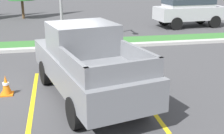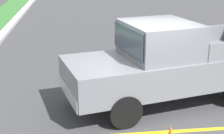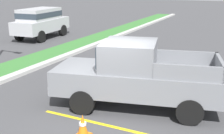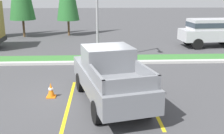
# 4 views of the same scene
# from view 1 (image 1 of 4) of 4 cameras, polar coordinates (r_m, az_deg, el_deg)

# --- Properties ---
(ground_plane) EXTENTS (120.00, 120.00, 0.00)m
(ground_plane) POSITION_cam_1_polar(r_m,az_deg,el_deg) (9.07, -10.04, -4.40)
(ground_plane) COLOR #424244
(parking_line_near) EXTENTS (0.12, 4.80, 0.01)m
(parking_line_near) POSITION_cam_1_polar(r_m,az_deg,el_deg) (8.46, -15.36, -6.46)
(parking_line_near) COLOR yellow
(parking_line_near) RESTS_ON ground
(parking_line_far) EXTENTS (0.12, 4.80, 0.01)m
(parking_line_far) POSITION_cam_1_polar(r_m,az_deg,el_deg) (8.75, 5.36, -5.03)
(parking_line_far) COLOR yellow
(parking_line_far) RESTS_ON ground
(curb_strip) EXTENTS (56.00, 0.40, 0.15)m
(curb_strip) POSITION_cam_1_polar(r_m,az_deg,el_deg) (13.82, -10.66, 3.66)
(curb_strip) COLOR #B2B2AD
(curb_strip) RESTS_ON ground
(grass_median) EXTENTS (56.00, 1.80, 0.06)m
(grass_median) POSITION_cam_1_polar(r_m,az_deg,el_deg) (14.90, -10.73, 4.50)
(grass_median) COLOR #387533
(grass_median) RESTS_ON ground
(pickup_truck_main) EXTENTS (3.06, 5.52, 2.10)m
(pickup_truck_main) POSITION_cam_1_polar(r_m,az_deg,el_deg) (8.15, -5.12, 0.99)
(pickup_truck_main) COLOR black
(pickup_truck_main) RESTS_ON ground
(suv_distant) EXTENTS (4.73, 2.23, 2.10)m
(suv_distant) POSITION_cam_1_polar(r_m,az_deg,el_deg) (20.22, 14.99, 11.16)
(suv_distant) COLOR black
(suv_distant) RESTS_ON ground
(traffic_cone) EXTENTS (0.36, 0.36, 0.60)m
(traffic_cone) POSITION_cam_1_polar(r_m,az_deg,el_deg) (9.01, -20.17, -3.43)
(traffic_cone) COLOR orange
(traffic_cone) RESTS_ON ground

